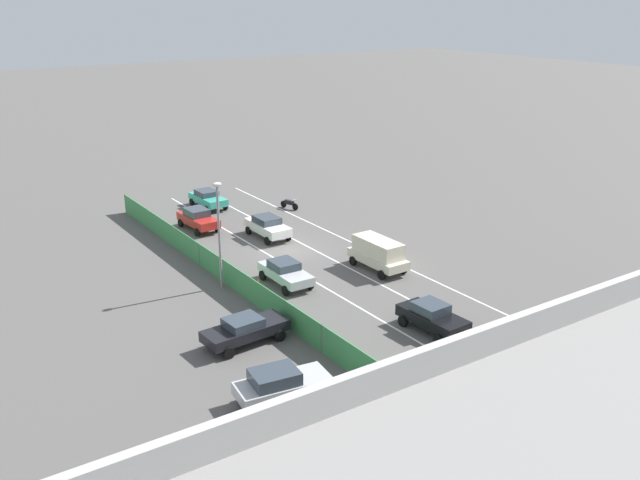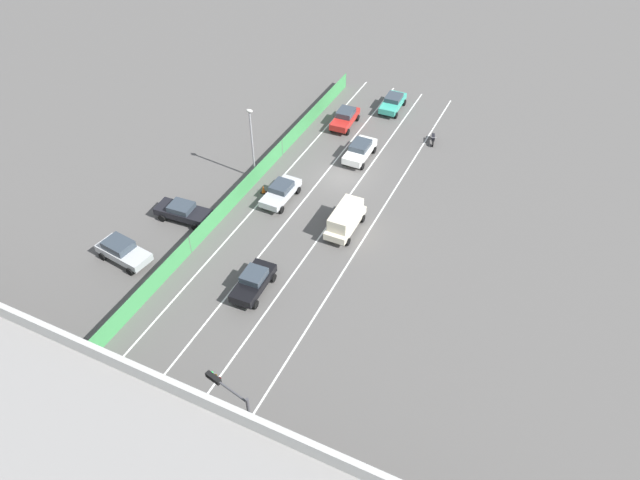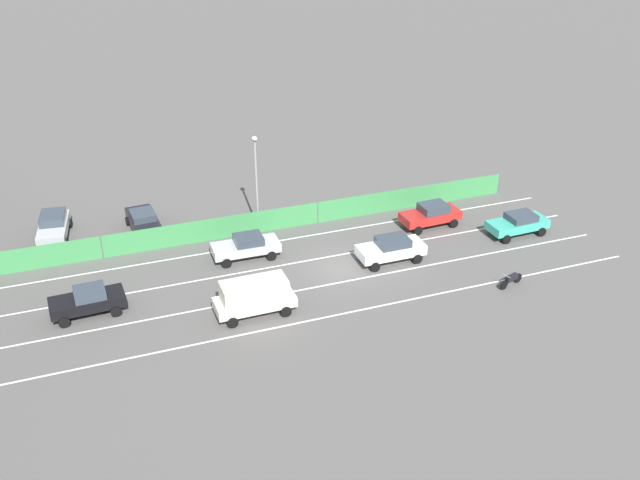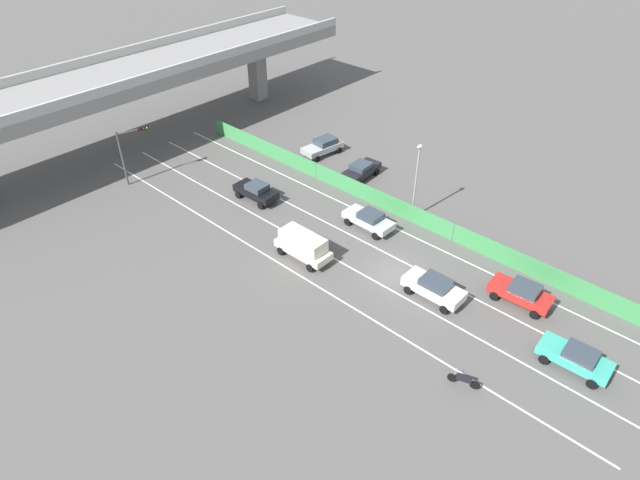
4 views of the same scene
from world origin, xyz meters
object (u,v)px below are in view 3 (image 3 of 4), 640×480
Objects in this scene: car_sedan_red at (431,214)px; parked_sedan_dark at (144,221)px; car_sedan_white at (391,248)px; car_van_cream at (254,295)px; car_taxi_teal at (518,223)px; street_lamp at (256,174)px; car_sedan_black at (88,300)px; parked_wagon_silver at (53,225)px; traffic_cone at (242,240)px; car_sedan_silver at (246,246)px; motorcycle at (511,279)px.

car_sedan_red reaches higher than parked_sedan_dark.
parked_sedan_dark is (9.71, 14.51, -0.07)m from car_sedan_white.
car_van_cream is 0.97× the size of parked_sedan_dark.
street_lamp is at bearing 67.43° from car_taxi_teal.
car_sedan_black is 0.62× the size of street_lamp.
car_van_cream is at bearing 163.12° from street_lamp.
car_sedan_red is at bearing -106.39° from parked_wagon_silver.
traffic_cone is at bearing 137.52° from street_lamp.
car_sedan_black is 14.35m from street_lamp.
street_lamp is at bearing -60.16° from car_sedan_black.
car_sedan_silver is 8.34m from parked_sedan_dark.
car_van_cream is 10.41m from car_sedan_white.
car_sedan_white is at bearing -136.85° from street_lamp.
car_van_cream is 20.18m from car_taxi_teal.
car_sedan_white is 0.63× the size of street_lamp.
motorcycle is 17.89m from traffic_cone.
car_sedan_silver is 5.30m from street_lamp.
car_sedan_white is 6.06× the size of traffic_cone.
car_sedan_silver is (3.33, 18.64, -0.00)m from car_taxi_teal.
car_sedan_red reaches higher than car_sedan_white.
car_sedan_red is 20.27m from parked_sedan_dark.
traffic_cone is (-4.13, -6.00, -0.51)m from parked_sedan_dark.
car_sedan_black reaches higher than parked_sedan_dark.
car_van_cream is 1.01× the size of parked_wagon_silver.
car_van_cream is 9.59m from car_sedan_black.
car_sedan_silver is (3.29, -10.27, -0.03)m from car_sedan_black.
car_taxi_teal is 1.02× the size of car_sedan_black.
parked_wagon_silver reaches higher than car_sedan_silver.
car_van_cream is at bearing 170.07° from traffic_cone.
car_van_cream is 1.04× the size of car_sedan_silver.
car_sedan_black is 5.90× the size of traffic_cone.
motorcycle is at bearing -122.38° from car_sedan_silver.
parked_sedan_dark is at bearing 55.43° from traffic_cone.
car_sedan_red reaches higher than motorcycle.
car_taxi_teal reaches higher than parked_sedan_dark.
parked_sedan_dark is at bearing 72.51° from car_sedan_red.
car_sedan_black is 10.79m from car_sedan_silver.
parked_sedan_dark is at bearing -25.74° from car_sedan_black.
parked_sedan_dark is 7.30m from traffic_cone.
street_lamp reaches higher than parked_wagon_silver.
traffic_cone is at bearing -6.42° from car_sedan_silver.
car_sedan_black is at bearing 154.26° from parked_sedan_dark.
car_sedan_white is 0.99× the size of car_sedan_silver.
street_lamp reaches higher than traffic_cone.
traffic_cone is (10.98, 14.13, -0.12)m from motorcycle.
car_van_cream is 6.71m from car_sedan_silver.
motorcycle is (-5.77, 4.30, -0.41)m from car_taxi_teal.
car_sedan_red is 26.38m from parked_wagon_silver.
street_lamp is (3.73, 11.71, 3.31)m from car_sedan_red.
parked_wagon_silver reaches higher than car_sedan_black.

